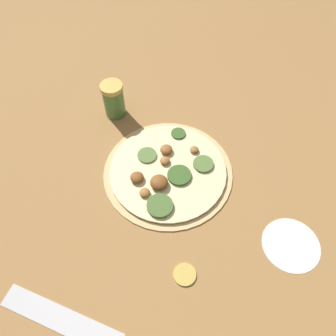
% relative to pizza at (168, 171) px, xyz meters
% --- Properties ---
extents(ground_plane, '(3.00, 3.00, 0.00)m').
position_rel_pizza_xyz_m(ground_plane, '(-0.00, 0.00, -0.01)').
color(ground_plane, '#9E703F').
extents(pizza, '(0.29, 0.29, 0.03)m').
position_rel_pizza_xyz_m(pizza, '(0.00, 0.00, 0.00)').
color(pizza, '#D6B77A').
rests_on(pizza, ground_plane).
extents(spice_jar, '(0.05, 0.05, 0.09)m').
position_rel_pizza_xyz_m(spice_jar, '(-0.20, -0.12, 0.04)').
color(spice_jar, '#4C7F42').
rests_on(spice_jar, ground_plane).
extents(loose_cap, '(0.04, 0.04, 0.01)m').
position_rel_pizza_xyz_m(loose_cap, '(0.23, 0.01, -0.00)').
color(loose_cap, gold).
rests_on(loose_cap, ground_plane).
extents(flour_patch, '(0.11, 0.11, 0.00)m').
position_rel_pizza_xyz_m(flour_patch, '(0.19, 0.23, -0.01)').
color(flour_patch, white).
rests_on(flour_patch, ground_plane).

